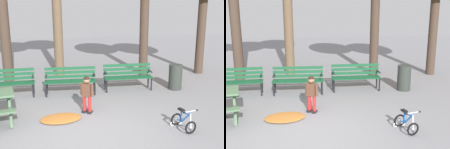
% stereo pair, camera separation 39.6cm
% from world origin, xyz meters
% --- Properties ---
extents(ground, '(36.00, 36.00, 0.00)m').
position_xyz_m(ground, '(0.00, 0.00, 0.00)').
color(ground, gray).
extents(park_bench_far_left, '(1.62, 0.54, 0.85)m').
position_xyz_m(park_bench_far_left, '(-2.09, 3.16, 0.51)').
color(park_bench_far_left, '#144728').
rests_on(park_bench_far_left, ground).
extents(park_bench_left, '(1.62, 0.53, 0.85)m').
position_xyz_m(park_bench_left, '(-0.18, 3.09, 0.51)').
color(park_bench_left, '#144728').
rests_on(park_bench_left, ground).
extents(park_bench_right, '(1.61, 0.48, 0.85)m').
position_xyz_m(park_bench_right, '(1.72, 3.21, 0.51)').
color(park_bench_right, '#144728').
rests_on(park_bench_right, ground).
extents(child_standing, '(0.33, 0.27, 1.01)m').
position_xyz_m(child_standing, '(0.16, 1.35, 0.59)').
color(child_standing, red).
rests_on(child_standing, ground).
extents(kids_bicycle, '(0.47, 0.62, 0.54)m').
position_xyz_m(kids_bicycle, '(2.23, -0.08, 0.20)').
color(kids_bicycle, black).
rests_on(kids_bicycle, ground).
extents(leaf_pile, '(1.11, 0.84, 0.07)m').
position_xyz_m(leaf_pile, '(-0.53, 1.02, 0.04)').
color(leaf_pile, '#B26B2D').
rests_on(leaf_pile, ground).
extents(trash_bin, '(0.44, 0.44, 0.84)m').
position_xyz_m(trash_bin, '(3.30, 2.94, 0.42)').
color(trash_bin, '#2D332D').
rests_on(trash_bin, ground).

